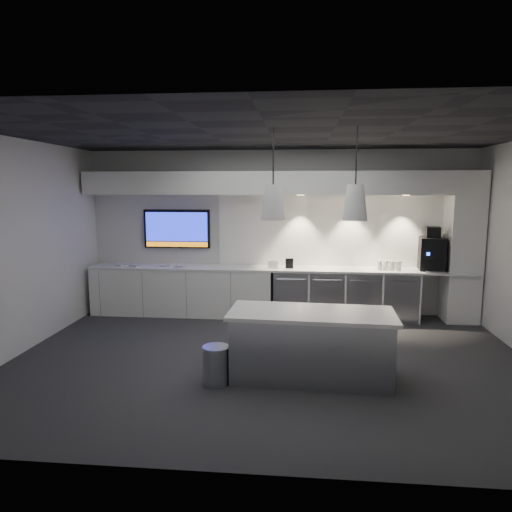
# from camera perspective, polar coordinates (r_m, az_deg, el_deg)

# --- Properties ---
(floor) EXTENTS (7.00, 7.00, 0.00)m
(floor) POSITION_cam_1_polar(r_m,az_deg,el_deg) (6.35, 1.62, -12.90)
(floor) COLOR #2B2B2E
(floor) RESTS_ON ground
(ceiling) EXTENTS (7.00, 7.00, 0.00)m
(ceiling) POSITION_cam_1_polar(r_m,az_deg,el_deg) (5.95, 1.75, 15.10)
(ceiling) COLOR black
(ceiling) RESTS_ON wall_back
(wall_back) EXTENTS (7.00, 0.00, 7.00)m
(wall_back) POSITION_cam_1_polar(r_m,az_deg,el_deg) (8.44, 2.81, 2.94)
(wall_back) COLOR silver
(wall_back) RESTS_ON floor
(wall_front) EXTENTS (7.00, 0.00, 7.00)m
(wall_front) POSITION_cam_1_polar(r_m,az_deg,el_deg) (3.51, -1.02, -4.89)
(wall_front) COLOR silver
(wall_front) RESTS_ON floor
(wall_left) EXTENTS (0.00, 7.00, 7.00)m
(wall_left) POSITION_cam_1_polar(r_m,az_deg,el_deg) (7.11, -27.74, 0.93)
(wall_left) COLOR silver
(wall_left) RESTS_ON floor
(back_counter) EXTENTS (6.80, 0.65, 0.04)m
(back_counter) POSITION_cam_1_polar(r_m,az_deg,el_deg) (8.21, 2.67, -1.59)
(back_counter) COLOR white
(back_counter) RESTS_ON left_base_cabinets
(left_base_cabinets) EXTENTS (3.30, 0.63, 0.86)m
(left_base_cabinets) POSITION_cam_1_polar(r_m,az_deg,el_deg) (8.56, -9.17, -4.35)
(left_base_cabinets) COLOR white
(left_base_cabinets) RESTS_ON floor
(fridge_unit_a) EXTENTS (0.60, 0.61, 0.85)m
(fridge_unit_a) POSITION_cam_1_polar(r_m,az_deg,el_deg) (8.29, 4.38, -4.72)
(fridge_unit_a) COLOR #9B9DA4
(fridge_unit_a) RESTS_ON floor
(fridge_unit_b) EXTENTS (0.60, 0.61, 0.85)m
(fridge_unit_b) POSITION_cam_1_polar(r_m,az_deg,el_deg) (8.30, 8.74, -4.77)
(fridge_unit_b) COLOR #9B9DA4
(fridge_unit_b) RESTS_ON floor
(fridge_unit_c) EXTENTS (0.60, 0.61, 0.85)m
(fridge_unit_c) POSITION_cam_1_polar(r_m,az_deg,el_deg) (8.37, 13.07, -4.79)
(fridge_unit_c) COLOR #9B9DA4
(fridge_unit_c) RESTS_ON floor
(fridge_unit_d) EXTENTS (0.60, 0.61, 0.85)m
(fridge_unit_d) POSITION_cam_1_polar(r_m,az_deg,el_deg) (8.47, 17.31, -4.79)
(fridge_unit_d) COLOR #9B9DA4
(fridge_unit_d) RESTS_ON floor
(backsplash) EXTENTS (4.60, 0.03, 1.30)m
(backsplash) POSITION_cam_1_polar(r_m,az_deg,el_deg) (8.45, 10.97, 3.14)
(backsplash) COLOR white
(backsplash) RESTS_ON wall_back
(soffit) EXTENTS (6.90, 0.60, 0.40)m
(soffit) POSITION_cam_1_polar(r_m,az_deg,el_deg) (8.11, 2.75, 9.08)
(soffit) COLOR white
(soffit) RESTS_ON wall_back
(column) EXTENTS (0.55, 0.55, 2.60)m
(column) POSITION_cam_1_polar(r_m,az_deg,el_deg) (8.63, 24.44, 0.97)
(column) COLOR white
(column) RESTS_ON floor
(wall_tv) EXTENTS (1.25, 0.07, 0.72)m
(wall_tv) POSITION_cam_1_polar(r_m,az_deg,el_deg) (8.68, -9.85, 3.37)
(wall_tv) COLOR black
(wall_tv) RESTS_ON wall_back
(island) EXTENTS (2.03, 0.95, 0.84)m
(island) POSITION_cam_1_polar(r_m,az_deg,el_deg) (5.69, 6.90, -10.97)
(island) COLOR #9B9DA4
(island) RESTS_ON floor
(bin) EXTENTS (0.43, 0.43, 0.46)m
(bin) POSITION_cam_1_polar(r_m,az_deg,el_deg) (5.60, -4.99, -13.41)
(bin) COLOR #9B9DA4
(bin) RESTS_ON floor
(coffee_machine) EXTENTS (0.47, 0.63, 0.75)m
(coffee_machine) POSITION_cam_1_polar(r_m,az_deg,el_deg) (8.49, 21.13, 0.44)
(coffee_machine) COLOR black
(coffee_machine) RESTS_ON back_counter
(sign_black) EXTENTS (0.14, 0.04, 0.18)m
(sign_black) POSITION_cam_1_polar(r_m,az_deg,el_deg) (8.12, 4.19, -0.92)
(sign_black) COLOR black
(sign_black) RESTS_ON back_counter
(sign_white) EXTENTS (0.18, 0.05, 0.14)m
(sign_white) POSITION_cam_1_polar(r_m,az_deg,el_deg) (8.10, 2.11, -1.07)
(sign_white) COLOR white
(sign_white) RESTS_ON back_counter
(cup_cluster) EXTENTS (0.40, 0.19, 0.16)m
(cup_cluster) POSITION_cam_1_polar(r_m,az_deg,el_deg) (8.31, 16.27, -1.10)
(cup_cluster) COLOR white
(cup_cluster) RESTS_ON back_counter
(tray_a) EXTENTS (0.19, 0.19, 0.02)m
(tray_a) POSITION_cam_1_polar(r_m,az_deg,el_deg) (8.78, -16.74, -1.07)
(tray_a) COLOR #B7B7B7
(tray_a) RESTS_ON back_counter
(tray_b) EXTENTS (0.20, 0.20, 0.02)m
(tray_b) POSITION_cam_1_polar(r_m,az_deg,el_deg) (8.63, -14.88, -1.15)
(tray_b) COLOR #B7B7B7
(tray_b) RESTS_ON back_counter
(tray_c) EXTENTS (0.18, 0.18, 0.02)m
(tray_c) POSITION_cam_1_polar(r_m,az_deg,el_deg) (8.51, -11.28, -1.16)
(tray_c) COLOR #B7B7B7
(tray_c) RESTS_ON back_counter
(tray_d) EXTENTS (0.20, 0.20, 0.02)m
(tray_d) POSITION_cam_1_polar(r_m,az_deg,el_deg) (8.41, -9.40, -1.23)
(tray_d) COLOR #B7B7B7
(tray_d) RESTS_ON back_counter
(pendant_left) EXTENTS (0.29, 0.29, 1.11)m
(pendant_left) POSITION_cam_1_polar(r_m,az_deg,el_deg) (5.38, 2.14, 6.77)
(pendant_left) COLOR white
(pendant_left) RESTS_ON ceiling
(pendant_right) EXTENTS (0.29, 0.29, 1.11)m
(pendant_right) POSITION_cam_1_polar(r_m,az_deg,el_deg) (5.40, 12.28, 6.59)
(pendant_right) COLOR white
(pendant_right) RESTS_ON ceiling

